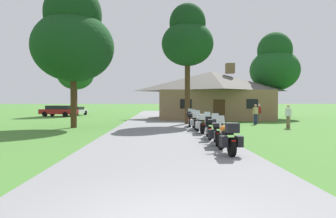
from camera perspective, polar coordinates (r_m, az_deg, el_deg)
The scene contains 18 objects.
ground_plane at distance 24.36m, azimuth -1.38°, elevation -3.08°, with size 500.00×500.00×0.00m, color #42752D.
asphalt_driveway at distance 22.36m, azimuth -1.34°, elevation -3.40°, with size 6.40×80.00×0.06m, color slate.
motorcycle_orange_nearest_to_camera at distance 10.93m, azimuth 10.99°, elevation -5.35°, with size 0.77×2.08×1.30m.
motorcycle_silver_second_in_row at distance 13.24m, azimuth 9.00°, elevation -4.18°, with size 0.86×2.08×1.30m.
motorcycle_white_third_in_row at distance 15.47m, azimuth 7.53°, elevation -3.34°, with size 0.66×2.08×1.30m.
motorcycle_silver_fourth_in_row at distance 18.08m, azimuth 6.06°, elevation -2.69°, with size 0.80×2.08×1.30m.
motorcycle_black_fifth_in_row at distance 20.30m, azimuth 5.02°, elevation -2.25°, with size 0.72×2.08×1.30m.
motorcycle_green_farthest_in_row at distance 22.84m, azimuth 4.08°, elevation -1.82°, with size 0.72×2.08×1.30m.
stone_lodge at distance 34.34m, azimuth 8.02°, elevation 2.68°, with size 12.13×9.31×6.12m.
bystander_red_shirt_near_lodge at distance 28.55m, azimuth 16.47°, elevation -0.62°, with size 0.29×0.54×1.67m.
bystander_tan_shirt_beside_signpost at distance 26.72m, azimuth 15.87°, elevation -0.74°, with size 0.52×0.33×1.67m.
bystander_white_shirt_by_tree at distance 23.48m, azimuth 21.34°, elevation -1.06°, with size 0.34×0.51×1.67m.
tree_left_far at distance 43.65m, azimuth -16.72°, elevation 6.87°, with size 4.82×4.82×9.31m.
tree_left_near at distance 23.80m, azimuth -17.12°, elevation 12.53°, with size 5.85×5.85×10.36m.
tree_by_lodge_front at distance 26.19m, azimuth 3.62°, elevation 12.93°, with size 4.28×4.28×9.99m.
tree_right_of_lodge at distance 37.91m, azimuth 19.10°, elevation 7.78°, with size 5.61×5.61×9.86m.
parked_red_suv_far_left at distance 41.92m, azimuth -19.49°, elevation -0.24°, with size 4.90×2.88×1.40m.
parked_white_sedan_far_left at distance 44.34m, azimuth -16.71°, elevation -0.31°, with size 2.68×4.49×1.20m.
Camera 1 is at (-0.19, -4.29, 1.88)m, focal length 32.99 mm.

